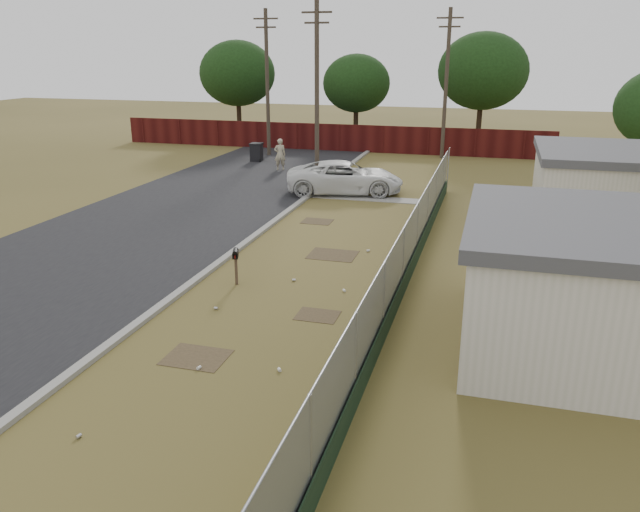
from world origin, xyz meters
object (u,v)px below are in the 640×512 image
(trash_bin, at_px, (256,152))
(pedestrian, at_px, (280,154))
(fire_hydrant, at_px, (284,484))
(mailbox, at_px, (236,257))
(pickup_truck, at_px, (345,177))

(trash_bin, bearing_deg, pedestrian, -45.46)
(fire_hydrant, distance_m, trash_bin, 30.95)
(mailbox, xyz_separation_m, trash_bin, (-7.20, 20.08, -0.29))
(mailbox, height_order, trash_bin, trash_bin)
(fire_hydrant, distance_m, pedestrian, 27.83)
(fire_hydrant, bearing_deg, trash_bin, 112.10)
(mailbox, xyz_separation_m, pedestrian, (-4.81, 17.65, 0.04))
(fire_hydrant, height_order, pedestrian, pedestrian)
(trash_bin, bearing_deg, mailbox, -70.27)
(mailbox, distance_m, pedestrian, 18.29)
(trash_bin, bearing_deg, fire_hydrant, -67.90)
(pedestrian, bearing_deg, pickup_truck, 112.30)
(fire_hydrant, bearing_deg, pickup_truck, 101.22)
(fire_hydrant, xyz_separation_m, pickup_truck, (-4.25, 21.43, 0.36))
(pedestrian, xyz_separation_m, trash_bin, (-2.39, 2.43, -0.33))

